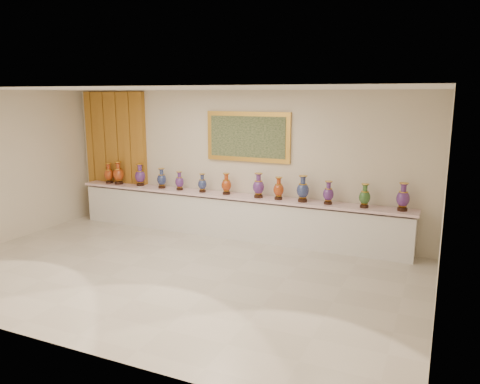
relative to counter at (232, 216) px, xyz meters
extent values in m
plane|color=beige|center=(0.00, -2.27, -0.44)|extent=(8.00, 8.00, 0.00)
plane|color=beige|center=(0.00, 0.23, 1.06)|extent=(8.00, 0.00, 8.00)
plane|color=beige|center=(4.00, -2.27, 1.06)|extent=(0.00, 5.00, 5.00)
plane|color=white|center=(0.00, -2.27, 2.56)|extent=(8.00, 8.00, 0.00)
cube|color=#C47B2A|center=(-3.03, 0.17, 1.06)|extent=(1.64, 0.14, 2.95)
cube|color=gold|center=(0.28, 0.19, 1.64)|extent=(1.80, 0.06, 1.00)
cube|color=black|center=(0.28, 0.16, 1.64)|extent=(1.62, 0.02, 0.82)
cube|color=white|center=(0.00, 0.00, -0.03)|extent=(7.20, 0.42, 0.81)
cube|color=silver|center=(0.00, -0.02, 0.44)|extent=(7.28, 0.48, 0.05)
cylinder|color=black|center=(-3.11, -0.03, 0.49)|extent=(0.17, 0.17, 0.05)
cone|color=gold|center=(-3.11, -0.03, 0.54)|extent=(0.14, 0.14, 0.03)
ellipsoid|color=#970E09|center=(-3.11, -0.03, 0.67)|extent=(0.27, 0.27, 0.27)
cylinder|color=gold|center=(-3.11, -0.03, 0.78)|extent=(0.15, 0.15, 0.01)
cylinder|color=#970E09|center=(-3.11, -0.03, 0.84)|extent=(0.09, 0.09, 0.10)
cone|color=#970E09|center=(-3.11, -0.03, 0.91)|extent=(0.15, 0.15, 0.04)
cylinder|color=gold|center=(-3.11, -0.03, 0.93)|extent=(0.15, 0.15, 0.01)
cylinder|color=black|center=(-2.84, -0.03, 0.49)|extent=(0.18, 0.18, 0.05)
cone|color=gold|center=(-2.84, -0.03, 0.55)|extent=(0.16, 0.16, 0.03)
ellipsoid|color=#970E09|center=(-2.84, -0.03, 0.69)|extent=(0.30, 0.30, 0.30)
cylinder|color=gold|center=(-2.84, -0.03, 0.82)|extent=(0.16, 0.16, 0.01)
cylinder|color=#970E09|center=(-2.84, -0.03, 0.88)|extent=(0.10, 0.10, 0.11)
cone|color=#970E09|center=(-2.84, -0.03, 0.96)|extent=(0.16, 0.16, 0.04)
cylinder|color=gold|center=(-2.84, -0.03, 0.98)|extent=(0.17, 0.17, 0.01)
cylinder|color=black|center=(-2.27, 0.01, 0.49)|extent=(0.17, 0.17, 0.05)
cone|color=gold|center=(-2.27, 0.01, 0.54)|extent=(0.15, 0.15, 0.03)
ellipsoid|color=#2E0D52|center=(-2.27, 0.01, 0.68)|extent=(0.29, 0.29, 0.29)
cylinder|color=gold|center=(-2.27, 0.01, 0.80)|extent=(0.16, 0.16, 0.01)
cylinder|color=#2E0D52|center=(-2.27, 0.01, 0.86)|extent=(0.09, 0.09, 0.10)
cone|color=#2E0D52|center=(-2.27, 0.01, 0.93)|extent=(0.16, 0.16, 0.04)
cylinder|color=gold|center=(-2.27, 0.01, 0.95)|extent=(0.16, 0.16, 0.01)
cylinder|color=black|center=(-1.68, -0.03, 0.49)|extent=(0.15, 0.15, 0.04)
cone|color=gold|center=(-1.68, -0.03, 0.53)|extent=(0.14, 0.14, 0.03)
ellipsoid|color=#101743|center=(-1.68, -0.03, 0.65)|extent=(0.26, 0.26, 0.25)
cylinder|color=gold|center=(-1.68, -0.03, 0.76)|extent=(0.14, 0.14, 0.01)
cylinder|color=#101743|center=(-1.68, -0.03, 0.82)|extent=(0.08, 0.08, 0.09)
cone|color=#101743|center=(-1.68, -0.03, 0.88)|extent=(0.14, 0.14, 0.03)
cylinder|color=gold|center=(-1.68, -0.03, 0.90)|extent=(0.14, 0.14, 0.01)
cylinder|color=black|center=(-1.21, -0.04, 0.48)|extent=(0.14, 0.14, 0.04)
cone|color=gold|center=(-1.21, -0.04, 0.53)|extent=(0.12, 0.12, 0.03)
ellipsoid|color=#2E0D52|center=(-1.21, -0.04, 0.64)|extent=(0.24, 0.24, 0.23)
cylinder|color=gold|center=(-1.21, -0.04, 0.74)|extent=(0.13, 0.13, 0.01)
cylinder|color=#2E0D52|center=(-1.21, -0.04, 0.79)|extent=(0.07, 0.07, 0.08)
cone|color=#2E0D52|center=(-1.21, -0.04, 0.85)|extent=(0.13, 0.13, 0.03)
cylinder|color=gold|center=(-1.21, -0.04, 0.86)|extent=(0.13, 0.13, 0.01)
cylinder|color=black|center=(-0.66, -0.05, 0.48)|extent=(0.14, 0.14, 0.04)
cone|color=gold|center=(-0.66, -0.05, 0.53)|extent=(0.12, 0.12, 0.03)
ellipsoid|color=#101743|center=(-0.66, -0.05, 0.63)|extent=(0.24, 0.24, 0.23)
cylinder|color=gold|center=(-0.66, -0.05, 0.73)|extent=(0.12, 0.12, 0.01)
cylinder|color=#101743|center=(-0.66, -0.05, 0.78)|extent=(0.07, 0.07, 0.08)
cone|color=#101743|center=(-0.66, -0.05, 0.84)|extent=(0.12, 0.12, 0.03)
cylinder|color=gold|center=(-0.66, -0.05, 0.85)|extent=(0.13, 0.13, 0.01)
cylinder|color=black|center=(-0.10, -0.03, 0.49)|extent=(0.16, 0.16, 0.04)
cone|color=gold|center=(-0.10, -0.03, 0.53)|extent=(0.14, 0.14, 0.03)
ellipsoid|color=#970E09|center=(-0.10, -0.03, 0.66)|extent=(0.26, 0.26, 0.25)
cylinder|color=gold|center=(-0.10, -0.03, 0.76)|extent=(0.14, 0.14, 0.01)
cylinder|color=#970E09|center=(-0.10, -0.03, 0.82)|extent=(0.08, 0.08, 0.09)
cone|color=#970E09|center=(-0.10, -0.03, 0.88)|extent=(0.14, 0.14, 0.03)
cylinder|color=gold|center=(-0.10, -0.03, 0.90)|extent=(0.14, 0.14, 0.01)
cylinder|color=black|center=(0.61, -0.05, 0.49)|extent=(0.17, 0.17, 0.05)
cone|color=gold|center=(0.61, -0.05, 0.54)|extent=(0.15, 0.15, 0.03)
ellipsoid|color=#2E0D52|center=(0.61, -0.05, 0.68)|extent=(0.30, 0.30, 0.29)
cylinder|color=gold|center=(0.61, -0.05, 0.80)|extent=(0.16, 0.16, 0.01)
cylinder|color=#2E0D52|center=(0.61, -0.05, 0.86)|extent=(0.09, 0.09, 0.10)
cone|color=#2E0D52|center=(0.61, -0.05, 0.93)|extent=(0.16, 0.16, 0.04)
cylinder|color=gold|center=(0.61, -0.05, 0.95)|extent=(0.16, 0.16, 0.01)
cylinder|color=black|center=(1.04, -0.05, 0.49)|extent=(0.16, 0.16, 0.04)
cone|color=gold|center=(1.04, -0.05, 0.53)|extent=(0.14, 0.14, 0.03)
ellipsoid|color=#970E09|center=(1.04, -0.05, 0.66)|extent=(0.22, 0.22, 0.26)
cylinder|color=gold|center=(1.04, -0.05, 0.77)|extent=(0.14, 0.14, 0.01)
cylinder|color=#970E09|center=(1.04, -0.05, 0.82)|extent=(0.08, 0.08, 0.09)
cone|color=#970E09|center=(1.04, -0.05, 0.89)|extent=(0.14, 0.14, 0.03)
cylinder|color=gold|center=(1.04, -0.05, 0.90)|extent=(0.15, 0.15, 0.01)
cylinder|color=black|center=(1.52, -0.05, 0.49)|extent=(0.18, 0.18, 0.05)
cone|color=gold|center=(1.52, -0.05, 0.54)|extent=(0.16, 0.16, 0.03)
ellipsoid|color=#101743|center=(1.52, -0.05, 0.69)|extent=(0.25, 0.25, 0.30)
cylinder|color=gold|center=(1.52, -0.05, 0.81)|extent=(0.16, 0.16, 0.01)
cylinder|color=#101743|center=(1.52, -0.05, 0.88)|extent=(0.09, 0.09, 0.11)
cone|color=#101743|center=(1.52, -0.05, 0.95)|extent=(0.16, 0.16, 0.04)
cylinder|color=gold|center=(1.52, -0.05, 0.97)|extent=(0.17, 0.17, 0.01)
cylinder|color=black|center=(2.02, -0.04, 0.49)|extent=(0.15, 0.15, 0.04)
cone|color=gold|center=(2.02, -0.04, 0.53)|extent=(0.13, 0.13, 0.03)
ellipsoid|color=#2E0D52|center=(2.02, -0.04, 0.65)|extent=(0.22, 0.22, 0.25)
cylinder|color=gold|center=(2.02, -0.04, 0.76)|extent=(0.14, 0.14, 0.01)
cylinder|color=#2E0D52|center=(2.02, -0.04, 0.82)|extent=(0.08, 0.08, 0.09)
cone|color=#2E0D52|center=(2.02, -0.04, 0.88)|extent=(0.14, 0.14, 0.03)
cylinder|color=gold|center=(2.02, -0.04, 0.90)|extent=(0.14, 0.14, 0.01)
cylinder|color=black|center=(2.68, -0.05, 0.49)|extent=(0.16, 0.16, 0.04)
cone|color=gold|center=(2.68, -0.05, 0.53)|extent=(0.14, 0.14, 0.03)
ellipsoid|color=black|center=(2.68, -0.05, 0.66)|extent=(0.24, 0.24, 0.26)
cylinder|color=gold|center=(2.68, -0.05, 0.76)|extent=(0.14, 0.14, 0.01)
cylinder|color=black|center=(2.68, -0.05, 0.82)|extent=(0.08, 0.08, 0.09)
cone|color=black|center=(2.68, -0.05, 0.88)|extent=(0.14, 0.14, 0.03)
cylinder|color=gold|center=(2.68, -0.05, 0.90)|extent=(0.14, 0.14, 0.01)
cylinder|color=black|center=(3.34, 0.00, 0.49)|extent=(0.18, 0.18, 0.05)
cone|color=gold|center=(3.34, 0.00, 0.54)|extent=(0.15, 0.15, 0.03)
ellipsoid|color=#2E0D52|center=(3.34, 0.00, 0.68)|extent=(0.26, 0.26, 0.29)
cylinder|color=gold|center=(3.34, 0.00, 0.80)|extent=(0.16, 0.16, 0.01)
cylinder|color=#2E0D52|center=(3.34, 0.00, 0.87)|extent=(0.09, 0.09, 0.10)
cone|color=#2E0D52|center=(3.34, 0.00, 0.94)|extent=(0.16, 0.16, 0.04)
cylinder|color=gold|center=(3.34, 0.00, 0.96)|extent=(0.16, 0.16, 0.01)
cube|color=white|center=(-2.19, -0.14, 0.47)|extent=(0.10, 0.06, 0.00)
camera|label=1|loc=(3.99, -8.51, 2.49)|focal=35.00mm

